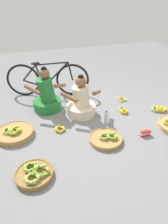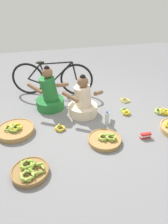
# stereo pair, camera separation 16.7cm
# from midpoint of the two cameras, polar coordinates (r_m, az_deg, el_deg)

# --- Properties ---
(ground_plane) EXTENTS (10.00, 10.00, 0.00)m
(ground_plane) POSITION_cam_midpoint_polar(r_m,az_deg,el_deg) (3.43, -2.48, -3.36)
(ground_plane) COLOR slate
(vendor_woman_front) EXTENTS (0.76, 0.52, 0.76)m
(vendor_woman_front) POSITION_cam_midpoint_polar(r_m,az_deg,el_deg) (3.58, -2.16, 2.71)
(vendor_woman_front) COLOR beige
(vendor_woman_front) RESTS_ON ground
(vendor_woman_behind) EXTENTS (0.76, 0.52, 0.83)m
(vendor_woman_behind) POSITION_cam_midpoint_polar(r_m,az_deg,el_deg) (3.81, -11.74, 4.38)
(vendor_woman_behind) COLOR #237233
(vendor_woman_behind) RESTS_ON ground
(bicycle_leaning) EXTENTS (1.63, 0.57, 0.73)m
(bicycle_leaning) POSITION_cam_midpoint_polar(r_m,az_deg,el_deg) (4.31, -11.31, 9.00)
(bicycle_leaning) COLOR black
(bicycle_leaning) RESTS_ON ground
(banana_basket_front_right) EXTENTS (0.50, 0.50, 0.13)m
(banana_basket_front_right) POSITION_cam_midpoint_polar(r_m,az_deg,el_deg) (3.06, 4.64, -7.51)
(banana_basket_front_right) COLOR #A87F47
(banana_basket_front_right) RESTS_ON ground
(banana_basket_near_vendor) EXTENTS (0.47, 0.47, 0.14)m
(banana_basket_near_vendor) POSITION_cam_midpoint_polar(r_m,az_deg,el_deg) (2.64, -15.74, -16.46)
(banana_basket_near_vendor) COLOR olive
(banana_basket_near_vendor) RESTS_ON ground
(banana_basket_back_left) EXTENTS (0.58, 0.58, 0.15)m
(banana_basket_back_left) POSITION_cam_midpoint_polar(r_m,az_deg,el_deg) (3.35, -20.37, -5.49)
(banana_basket_back_left) COLOR #A87F47
(banana_basket_back_left) RESTS_ON ground
(loose_bananas_back_right) EXTENTS (0.20, 0.20, 0.09)m
(loose_bananas_back_right) POSITION_cam_midpoint_polar(r_m,az_deg,el_deg) (3.30, -8.33, -4.81)
(loose_bananas_back_right) COLOR gold
(loose_bananas_back_right) RESTS_ON ground
(loose_bananas_mid_right) EXTENTS (0.18, 0.25, 0.08)m
(loose_bananas_mid_right) POSITION_cam_midpoint_polar(r_m,az_deg,el_deg) (3.80, 9.80, 0.39)
(loose_bananas_mid_right) COLOR gold
(loose_bananas_mid_right) RESTS_ON ground
(loose_bananas_front_center) EXTENTS (0.33, 0.27, 0.10)m
(loose_bananas_front_center) POSITION_cam_midpoint_polar(r_m,az_deg,el_deg) (4.02, 19.41, 0.81)
(loose_bananas_front_center) COLOR gold
(loose_bananas_front_center) RESTS_ON ground
(loose_bananas_mid_left) EXTENTS (0.19, 0.18, 0.08)m
(loose_bananas_mid_left) POSITION_cam_midpoint_polar(r_m,az_deg,el_deg) (4.21, 9.42, 3.64)
(loose_bananas_mid_left) COLOR yellow
(loose_bananas_mid_left) RESTS_ON ground
(water_bottle) EXTENTS (0.07, 0.07, 0.25)m
(water_bottle) POSITION_cam_midpoint_polar(r_m,az_deg,el_deg) (3.39, 4.86, -1.60)
(water_bottle) COLOR silver
(water_bottle) RESTS_ON ground
(packet_carton_stack) EXTENTS (0.17, 0.07, 0.09)m
(packet_carton_stack) POSITION_cam_midpoint_polar(r_m,az_deg,el_deg) (3.26, 15.48, -5.82)
(packet_carton_stack) COLOR red
(packet_carton_stack) RESTS_ON ground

